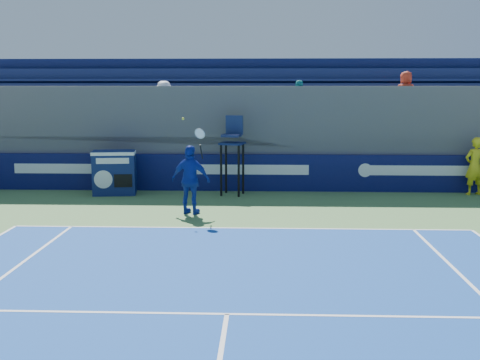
{
  "coord_description": "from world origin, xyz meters",
  "views": [
    {
      "loc": [
        0.53,
        -2.17,
        3.42
      ],
      "look_at": [
        0.0,
        11.5,
        1.25
      ],
      "focal_mm": 45.0,
      "sensor_mm": 36.0,
      "label": 1
    }
  ],
  "objects_px": {
    "umpire_chair": "(232,147)",
    "tennis_player": "(191,180)",
    "ball_person": "(474,166)",
    "match_clock": "(114,171)"
  },
  "relations": [
    {
      "from": "umpire_chair",
      "to": "tennis_player",
      "type": "height_order",
      "value": "tennis_player"
    },
    {
      "from": "ball_person",
      "to": "umpire_chair",
      "type": "relative_size",
      "value": 0.73
    },
    {
      "from": "tennis_player",
      "to": "ball_person",
      "type": "bearing_deg",
      "value": 20.44
    },
    {
      "from": "ball_person",
      "to": "tennis_player",
      "type": "xyz_separation_m",
      "value": [
        -8.51,
        -3.17,
        0.02
      ]
    },
    {
      "from": "ball_person",
      "to": "umpire_chair",
      "type": "height_order",
      "value": "umpire_chair"
    },
    {
      "from": "ball_person",
      "to": "umpire_chair",
      "type": "distance_m",
      "value": 7.58
    },
    {
      "from": "match_clock",
      "to": "umpire_chair",
      "type": "xyz_separation_m",
      "value": [
        3.7,
        0.11,
        0.79
      ]
    },
    {
      "from": "match_clock",
      "to": "umpire_chair",
      "type": "distance_m",
      "value": 3.78
    },
    {
      "from": "ball_person",
      "to": "match_clock",
      "type": "height_order",
      "value": "ball_person"
    },
    {
      "from": "ball_person",
      "to": "match_clock",
      "type": "bearing_deg",
      "value": -14.79
    }
  ]
}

